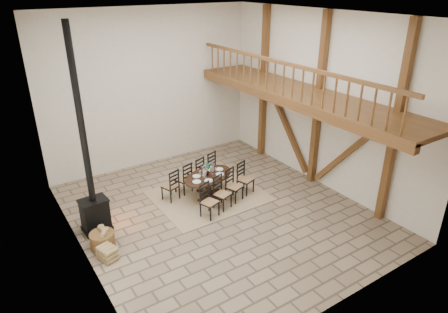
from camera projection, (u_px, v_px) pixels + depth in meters
ground at (219, 212)px, 10.68m from camera, size 8.00×8.00×0.00m
room_shell at (258, 96)px, 10.04m from camera, size 7.02×8.02×5.01m
rug at (209, 196)px, 11.47m from camera, size 3.00×2.50×0.02m
dining_table at (209, 185)px, 11.33m from camera, size 2.47×2.35×1.04m
wood_stove at (91, 190)px, 9.48m from camera, size 0.70×0.55×5.00m
log_basket at (102, 239)px, 9.24m from camera, size 0.57×0.57×0.47m
log_stack at (107, 253)px, 8.84m from camera, size 0.43×0.51×0.33m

